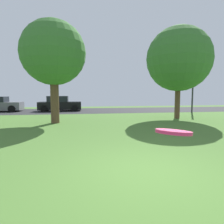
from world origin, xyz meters
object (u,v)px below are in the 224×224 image
at_px(oak_tree_left, 53,53).
at_px(parked_car_black, 60,104).
at_px(maple_tree_far, 179,59).
at_px(frisbee_disc, 174,132).
at_px(street_lamp_post, 193,88).

xyz_separation_m(oak_tree_left, parked_car_black, (-0.60, 8.23, -3.43)).
height_order(maple_tree_far, frisbee_disc, maple_tree_far).
distance_m(maple_tree_far, parked_car_black, 12.07).
xyz_separation_m(maple_tree_far, street_lamp_post, (3.20, 3.39, -1.89)).
relative_size(maple_tree_far, parked_car_black, 1.53).
xyz_separation_m(oak_tree_left, frisbee_disc, (2.26, -10.67, -2.61)).
distance_m(maple_tree_far, street_lamp_post, 5.03).
relative_size(maple_tree_far, frisbee_disc, 16.71).
xyz_separation_m(oak_tree_left, maple_tree_far, (8.29, 0.85, 0.03)).
bearing_deg(street_lamp_post, oak_tree_left, -159.79).
height_order(oak_tree_left, street_lamp_post, oak_tree_left).
relative_size(frisbee_disc, street_lamp_post, 0.08).
distance_m(oak_tree_left, frisbee_disc, 11.21).
height_order(maple_tree_far, street_lamp_post, maple_tree_far).
height_order(frisbee_disc, street_lamp_post, street_lamp_post).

